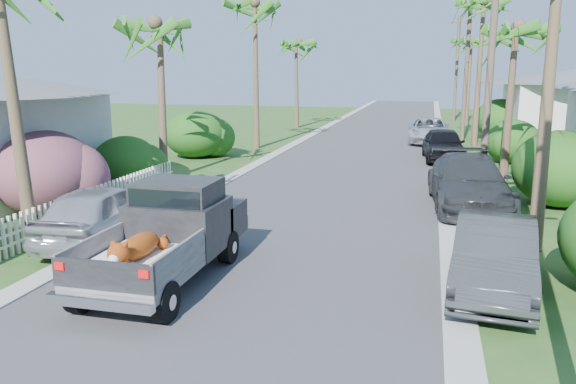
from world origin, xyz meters
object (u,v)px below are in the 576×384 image
(parked_car_rn, at_px, (494,257))
(palm_r_d, at_px, (472,40))
(palm_l_c, at_px, (255,4))
(palm_r_b, at_px, (516,28))
(palm_r_c, at_px, (484,3))
(pickup_truck, at_px, (174,230))
(utility_pole_b, at_px, (491,64))
(palm_l_b, at_px, (158,24))
(parked_car_ln, at_px, (101,213))
(utility_pole_c, at_px, (467,67))
(utility_pole_d, at_px, (457,68))
(parked_car_rm, at_px, (468,183))
(palm_l_d, at_px, (297,43))
(parked_car_rf, at_px, (443,145))
(parked_car_rd, at_px, (429,131))

(parked_car_rn, bearing_deg, palm_r_d, 93.85)
(palm_l_c, distance_m, palm_r_b, 14.55)
(palm_r_c, bearing_deg, pickup_truck, -108.10)
(utility_pole_b, bearing_deg, palm_l_b, -175.39)
(palm_l_b, distance_m, palm_r_c, 19.21)
(parked_car_rn, height_order, palm_r_c, palm_r_c)
(parked_car_ln, xyz_separation_m, utility_pole_c, (10.16, 24.18, 3.83))
(utility_pole_d, bearing_deg, parked_car_ln, -104.53)
(pickup_truck, distance_m, parked_car_rm, 10.37)
(parked_car_rm, distance_m, palm_l_b, 13.02)
(palm_l_d, height_order, utility_pole_b, utility_pole_b)
(pickup_truck, distance_m, parked_car_rn, 6.69)
(parked_car_rm, height_order, palm_r_b, palm_r_b)
(parked_car_rn, height_order, palm_l_c, palm_l_c)
(palm_r_c, xyz_separation_m, palm_r_d, (0.30, 14.00, -1.37))
(palm_l_c, bearing_deg, parked_car_rf, -11.52)
(palm_r_b, height_order, utility_pole_d, utility_pole_d)
(parked_car_ln, xyz_separation_m, utility_pole_d, (10.16, 39.18, 3.83))
(parked_car_rf, height_order, palm_r_d, palm_r_d)
(pickup_truck, bearing_deg, palm_r_c, 71.90)
(parked_car_rm, bearing_deg, palm_l_c, 127.99)
(parked_car_rm, relative_size, parked_car_rd, 1.04)
(parked_car_rn, height_order, utility_pole_c, utility_pole_c)
(palm_r_c, relative_size, palm_r_d, 1.17)
(palm_r_b, bearing_deg, parked_car_rm, -108.73)
(palm_l_c, distance_m, palm_r_d, 21.95)
(palm_l_d, bearing_deg, pickup_truck, -81.36)
(parked_car_ln, xyz_separation_m, palm_r_c, (10.76, 22.18, 7.34))
(parked_car_rf, height_order, palm_r_b, palm_r_b)
(parked_car_rf, xyz_separation_m, utility_pole_d, (1.29, 23.10, 3.81))
(parked_car_rm, distance_m, palm_r_d, 30.57)
(palm_r_b, relative_size, utility_pole_d, 0.80)
(pickup_truck, bearing_deg, parked_car_rd, 78.14)
(palm_r_c, bearing_deg, utility_pole_c, 106.70)
(palm_r_c, height_order, utility_pole_c, palm_r_c)
(parked_car_rd, xyz_separation_m, palm_l_b, (-10.40, -14.96, 5.39))
(pickup_truck, height_order, palm_l_d, palm_l_d)
(palm_r_d, bearing_deg, palm_l_b, -115.41)
(palm_l_d, distance_m, palm_r_c, 15.10)
(parked_car_rd, xyz_separation_m, parked_car_ln, (-8.16, -23.14, 0.01))
(palm_l_c, bearing_deg, utility_pole_d, 61.08)
(palm_r_d, relative_size, utility_pole_c, 0.89)
(pickup_truck, height_order, parked_car_rm, pickup_truck)
(pickup_truck, xyz_separation_m, utility_pole_d, (7.24, 40.99, 3.59))
(palm_l_b, bearing_deg, utility_pole_b, 4.61)
(parked_car_ln, height_order, utility_pole_b, utility_pole_b)
(pickup_truck, relative_size, palm_l_c, 0.56)
(parked_car_rd, bearing_deg, utility_pole_c, 25.54)
(palm_l_d, xyz_separation_m, palm_r_b, (13.10, -19.00, -0.49))
(parked_car_rd, relative_size, palm_r_c, 0.58)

